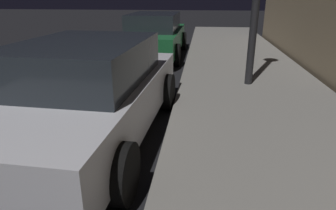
{
  "coord_description": "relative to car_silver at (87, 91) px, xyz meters",
  "views": [
    {
      "loc": [
        4.48,
        -0.6,
        2.03
      ],
      "look_at": [
        4.19,
        1.91,
        1.09
      ],
      "focal_mm": 31.8,
      "sensor_mm": 36.0,
      "label": 1
    }
  ],
  "objects": [
    {
      "name": "car_green",
      "position": [
        -0.0,
        6.21,
        0.0
      ],
      "size": [
        1.97,
        4.52,
        1.43
      ],
      "color": "#19592D",
      "rests_on": "ground"
    },
    {
      "name": "car_silver",
      "position": [
        0.0,
        0.0,
        0.0
      ],
      "size": [
        2.27,
        4.45,
        1.43
      ],
      "color": "#B7B7BF",
      "rests_on": "ground"
    }
  ]
}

